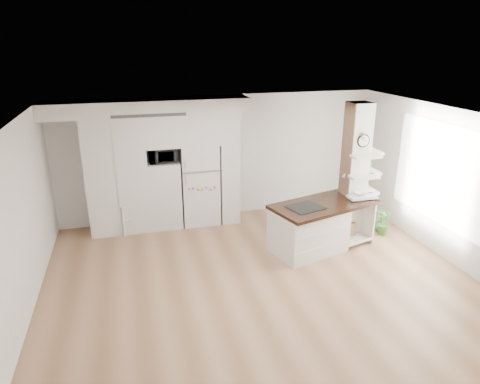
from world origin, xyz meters
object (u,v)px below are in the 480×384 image
at_px(refrigerator, 199,184).
at_px(kitchen_island, 313,227).
at_px(floor_plant_a, 385,223).
at_px(bookshelf, 135,219).

height_order(refrigerator, kitchen_island, refrigerator).
bearing_deg(floor_plant_a, kitchen_island, -172.02).
distance_m(bookshelf, floor_plant_a, 5.14).
relative_size(kitchen_island, floor_plant_a, 4.25).
height_order(refrigerator, bookshelf, refrigerator).
xyz_separation_m(refrigerator, bookshelf, (-1.40, -0.18, -0.60)).
bearing_deg(kitchen_island, floor_plant_a, -8.23).
distance_m(refrigerator, kitchen_island, 2.66).
xyz_separation_m(kitchen_island, floor_plant_a, (1.70, 0.24, -0.21)).
distance_m(refrigerator, bookshelf, 1.53).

